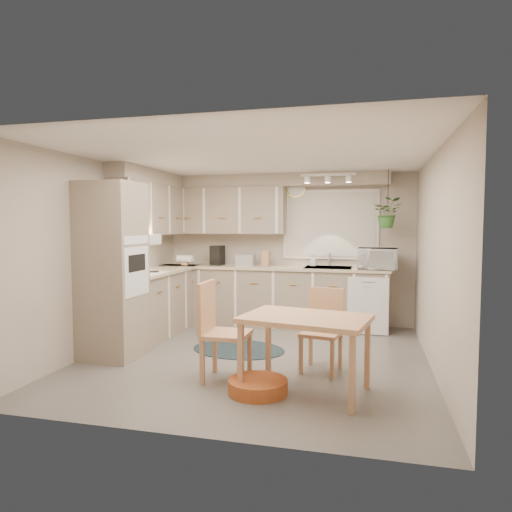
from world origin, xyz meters
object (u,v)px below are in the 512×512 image
object	(u,v)px
chair_left	(227,331)
braided_rug	(238,349)
dining_table	(305,354)
microwave	(378,256)
chair_back	(321,331)
pet_bed	(258,386)

from	to	relation	value
chair_left	braided_rug	world-z (taller)	chair_left
dining_table	microwave	size ratio (longest dim) A/B	2.06
dining_table	chair_back	bearing A→B (deg)	82.62
dining_table	chair_back	size ratio (longest dim) A/B	1.30
chair_left	pet_bed	distance (m)	0.66
pet_bed	dining_table	bearing A→B (deg)	18.61
chair_back	microwave	bearing A→B (deg)	-96.42
pet_bed	microwave	size ratio (longest dim) A/B	1.01
braided_rug	pet_bed	distance (m)	1.53
chair_left	chair_back	size ratio (longest dim) A/B	1.13
dining_table	chair_left	world-z (taller)	chair_left
chair_left	chair_back	xyz separation A→B (m)	(0.92, 0.51, -0.06)
chair_back	braided_rug	bearing A→B (deg)	-18.36
dining_table	chair_back	distance (m)	0.66
chair_back	microwave	size ratio (longest dim) A/B	1.58
chair_left	microwave	world-z (taller)	microwave
microwave	pet_bed	bearing A→B (deg)	-108.91
braided_rug	dining_table	bearing A→B (deg)	-50.67
dining_table	chair_back	xyz separation A→B (m)	(0.08, 0.64, 0.08)
chair_left	dining_table	bearing A→B (deg)	80.27
dining_table	braided_rug	xyz separation A→B (m)	(-1.03, 1.26, -0.36)
braided_rug	microwave	world-z (taller)	microwave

